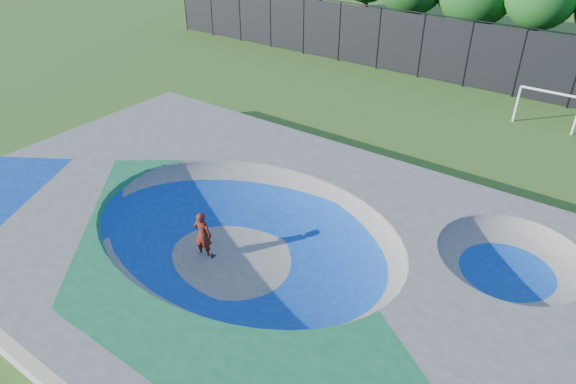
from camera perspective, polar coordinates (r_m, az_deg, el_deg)
name	(u,v)px	position (r m, az deg, el deg)	size (l,w,h in m)	color
ground	(246,261)	(17.59, -4.70, -7.62)	(120.00, 120.00, 0.00)	#345B19
skate_deck	(245,243)	(17.13, -4.80, -5.68)	(22.00, 14.00, 1.50)	gray
skater	(203,234)	(17.49, -9.43, -4.67)	(0.64, 0.42, 1.74)	#AB270D
skateboard	(205,254)	(18.00, -9.20, -6.84)	(0.78, 0.22, 0.05)	black
soccer_goal	(548,103)	(29.45, 26.94, 8.85)	(3.00, 0.12, 1.98)	white
fence	(469,53)	(33.71, 19.42, 14.36)	(48.09, 0.09, 4.04)	black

